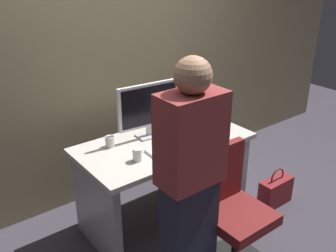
{
  "coord_description": "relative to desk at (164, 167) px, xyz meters",
  "views": [
    {
      "loc": [
        -1.67,
        -2.22,
        2.12
      ],
      "look_at": [
        0.0,
        -0.05,
        0.91
      ],
      "focal_mm": 40.88,
      "sensor_mm": 36.0,
      "label": 1
    }
  ],
  "objects": [
    {
      "name": "mouse",
      "position": [
        0.25,
        -0.15,
        0.26
      ],
      "size": [
        0.06,
        0.1,
        0.03
      ],
      "primitive_type": "ellipsoid",
      "color": "black",
      "rests_on": "desk"
    },
    {
      "name": "handbag",
      "position": [
        0.94,
        -0.46,
        -0.38
      ],
      "size": [
        0.34,
        0.14,
        0.38
      ],
      "color": "maroon",
      "rests_on": "ground"
    },
    {
      "name": "cup_near_keyboard",
      "position": [
        -0.35,
        -0.14,
        0.29
      ],
      "size": [
        0.07,
        0.07,
        0.1
      ],
      "primitive_type": "cylinder",
      "color": "silver",
      "rests_on": "desk"
    },
    {
      "name": "monitor",
      "position": [
        -0.04,
        0.15,
        0.5
      ],
      "size": [
        0.54,
        0.16,
        0.46
      ],
      "color": "silver",
      "rests_on": "desk"
    },
    {
      "name": "office_chair",
      "position": [
        0.05,
        -0.73,
        -0.09
      ],
      "size": [
        0.52,
        0.52,
        0.94
      ],
      "color": "black",
      "rests_on": "ground"
    },
    {
      "name": "keyboard",
      "position": [
        -0.02,
        -0.13,
        0.25
      ],
      "size": [
        0.44,
        0.15,
        0.02
      ],
      "primitive_type": "cube",
      "rotation": [
        0.0,
        0.0,
        -0.04
      ],
      "color": "white",
      "rests_on": "desk"
    },
    {
      "name": "desk",
      "position": [
        0.0,
        0.0,
        0.0
      ],
      "size": [
        1.41,
        0.73,
        0.76
      ],
      "color": "beige",
      "rests_on": "ground"
    },
    {
      "name": "wall_back",
      "position": [
        0.0,
        0.77,
        0.98
      ],
      "size": [
        6.4,
        0.1,
        3.0
      ],
      "primitive_type": "cube",
      "color": "#8C7F5B",
      "rests_on": "ground"
    },
    {
      "name": "cup_by_monitor",
      "position": [
        -0.4,
        0.18,
        0.28
      ],
      "size": [
        0.07,
        0.07,
        0.09
      ],
      "primitive_type": "cylinder",
      "color": "silver",
      "rests_on": "desk"
    },
    {
      "name": "person_at_desk",
      "position": [
        -0.33,
        -0.7,
        0.32
      ],
      "size": [
        0.4,
        0.24,
        1.64
      ],
      "color": "#262838",
      "rests_on": "ground"
    },
    {
      "name": "cell_phone",
      "position": [
        0.47,
        -0.13,
        0.24
      ],
      "size": [
        0.09,
        0.15,
        0.01
      ],
      "primitive_type": "cube",
      "rotation": [
        0.0,
        0.0,
        -0.16
      ],
      "color": "black",
      "rests_on": "desk"
    },
    {
      "name": "book_stack",
      "position": [
        0.4,
        0.16,
        0.31
      ],
      "size": [
        0.24,
        0.2,
        0.15
      ],
      "color": "#594C72",
      "rests_on": "desk"
    },
    {
      "name": "ground_plane",
      "position": [
        0.0,
        0.0,
        -0.52
      ],
      "size": [
        9.0,
        9.0,
        0.0
      ],
      "primitive_type": "plane",
      "color": "#3D3842"
    }
  ]
}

